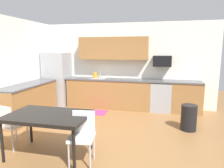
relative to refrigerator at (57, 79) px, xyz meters
The scene contains 19 objects.
ground_plane 3.23m from the refrigerator, 45.52° to the right, with size 12.00×12.00×0.00m, color olive.
wall_back 2.27m from the refrigerator, 11.16° to the left, with size 5.80×0.10×2.70m, color white.
cabinet_run_back 1.82m from the refrigerator, ahead, with size 2.68×0.60×0.90m, color olive.
cabinet_run_back_right 4.17m from the refrigerator, ahead, with size 0.87×0.60×0.90m, color olive.
cabinet_run_left 1.49m from the refrigerator, 94.83° to the right, with size 0.60×2.00×0.90m, color olive.
countertop_back 2.18m from the refrigerator, ahead, with size 4.80×0.64×0.04m, color #4C4C51.
countertop_left 1.43m from the refrigerator, 94.83° to the right, with size 0.64×2.00×0.04m, color #4C4C51.
upper_cabinets_back 2.15m from the refrigerator, ahead, with size 2.20×0.34×0.70m, color olive.
refrigerator is the anchor object (origin of this frame).
oven_range 3.43m from the refrigerator, ahead, with size 0.60×0.60×0.91m.
microwave 3.47m from the refrigerator, ahead, with size 0.54×0.36×0.32m, color black.
sink_basin 1.44m from the refrigerator, ahead, with size 0.48×0.40×0.14m, color #A5A8AD.
sink_faucet 1.47m from the refrigerator, 10.28° to the left, with size 0.02×0.02×0.24m, color #B2B5BA.
dining_table 3.48m from the refrigerator, 64.60° to the right, with size 1.40×0.90×0.76m.
chair_near_table 3.86m from the refrigerator, 56.16° to the right, with size 0.45×0.45×0.85m.
chair_far_side 3.15m from the refrigerator, 78.27° to the right, with size 0.48×0.48×0.85m.
trash_bin 4.31m from the refrigerator, 18.42° to the right, with size 0.36×0.36×0.60m, color black.
floor_mat 1.82m from the refrigerator, 20.95° to the right, with size 0.70×0.50×0.01m, color #CC3372.
kettle 1.31m from the refrigerator, ahead, with size 0.14×0.14×0.20m, color orange.
Camera 1 is at (1.17, -3.98, 1.87)m, focal length 32.82 mm.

